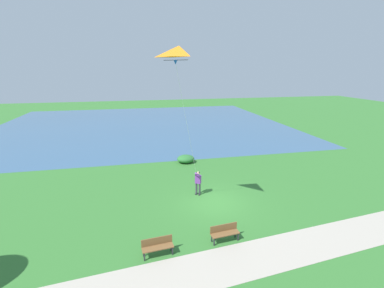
# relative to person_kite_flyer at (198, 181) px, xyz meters

# --- Properties ---
(ground_plane) EXTENTS (120.00, 120.00, 0.00)m
(ground_plane) POSITION_rel_person_kite_flyer_xyz_m (-1.36, -0.85, -1.05)
(ground_plane) COLOR #33702D
(lake_water) EXTENTS (36.00, 44.00, 0.01)m
(lake_water) POSITION_rel_person_kite_flyer_xyz_m (25.30, 3.15, -1.04)
(lake_water) COLOR #385B7F
(lake_water) RESTS_ON ground
(walkway_path) EXTENTS (5.85, 32.07, 0.02)m
(walkway_path) POSITION_rel_person_kite_flyer_xyz_m (-7.15, 1.15, -1.04)
(walkway_path) COLOR #ADA393
(walkway_path) RESTS_ON ground
(person_kite_flyer) EXTENTS (0.62, 0.55, 1.83)m
(person_kite_flyer) POSITION_rel_person_kite_flyer_xyz_m (0.00, 0.00, 0.00)
(person_kite_flyer) COLOR #232328
(person_kite_flyer) RESTS_ON ground
(flying_kite) EXTENTS (2.99, 2.24, 7.87)m
(flying_kite) POSITION_rel_person_kite_flyer_xyz_m (-2.49, 1.65, 8.15)
(flying_kite) COLOR orange
(park_bench_near_walkway) EXTENTS (0.60, 1.54, 0.88)m
(park_bench_near_walkway) POSITION_rel_person_kite_flyer_xyz_m (-5.32, -0.16, -0.54)
(park_bench_near_walkway) COLOR brown
(park_bench_near_walkway) RESTS_ON ground
(park_bench_far_walkway) EXTENTS (0.60, 1.54, 0.88)m
(park_bench_far_walkway) POSITION_rel_person_kite_flyer_xyz_m (-5.70, 3.32, -0.54)
(park_bench_far_walkway) COLOR brown
(park_bench_far_walkway) RESTS_ON ground
(lakeside_shrub) EXTENTS (1.41, 1.64, 0.73)m
(lakeside_shrub) POSITION_rel_person_kite_flyer_xyz_m (6.68, -0.38, -0.68)
(lakeside_shrub) COLOR #2D7033
(lakeside_shrub) RESTS_ON ground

